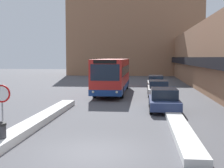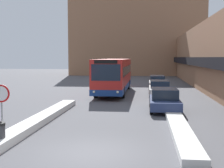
{
  "view_description": "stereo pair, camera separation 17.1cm",
  "coord_description": "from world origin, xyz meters",
  "px_view_note": "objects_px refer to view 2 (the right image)",
  "views": [
    {
      "loc": [
        1.86,
        -10.93,
        3.48
      ],
      "look_at": [
        0.09,
        6.49,
        1.98
      ],
      "focal_mm": 50.0,
      "sensor_mm": 36.0,
      "label": 1
    },
    {
      "loc": [
        2.04,
        -10.91,
        3.48
      ],
      "look_at": [
        0.09,
        6.49,
        1.98
      ],
      "focal_mm": 50.0,
      "sensor_mm": 36.0,
      "label": 2
    }
  ],
  "objects_px": {
    "parked_car_front": "(164,100)",
    "stop_sign": "(1,100)",
    "city_bus": "(114,75)",
    "parked_car_back": "(157,82)",
    "parked_car_middle": "(160,88)"
  },
  "relations": [
    {
      "from": "parked_car_middle",
      "to": "parked_car_back",
      "type": "bearing_deg",
      "value": 90.0
    },
    {
      "from": "city_bus",
      "to": "parked_car_back",
      "type": "xyz_separation_m",
      "value": [
        4.35,
        4.78,
        -1.06
      ]
    },
    {
      "from": "parked_car_front",
      "to": "stop_sign",
      "type": "xyz_separation_m",
      "value": [
        -7.32,
        -7.92,
        0.96
      ]
    },
    {
      "from": "city_bus",
      "to": "parked_car_middle",
      "type": "relative_size",
      "value": 2.69
    },
    {
      "from": "parked_car_front",
      "to": "stop_sign",
      "type": "bearing_deg",
      "value": -132.76
    },
    {
      "from": "parked_car_middle",
      "to": "stop_sign",
      "type": "distance_m",
      "value": 17.56
    },
    {
      "from": "city_bus",
      "to": "stop_sign",
      "type": "xyz_separation_m",
      "value": [
        -2.97,
        -17.62,
        -0.1
      ]
    },
    {
      "from": "parked_car_front",
      "to": "parked_car_back",
      "type": "xyz_separation_m",
      "value": [
        -0.0,
        14.48,
        -0.0
      ]
    },
    {
      "from": "city_bus",
      "to": "parked_car_back",
      "type": "height_order",
      "value": "city_bus"
    },
    {
      "from": "parked_car_middle",
      "to": "city_bus",
      "type": "bearing_deg",
      "value": 158.78
    },
    {
      "from": "city_bus",
      "to": "parked_car_middle",
      "type": "xyz_separation_m",
      "value": [
        4.35,
        -1.69,
        -1.08
      ]
    },
    {
      "from": "city_bus",
      "to": "stop_sign",
      "type": "relative_size",
      "value": 5.33
    },
    {
      "from": "city_bus",
      "to": "parked_car_back",
      "type": "bearing_deg",
      "value": 47.7
    },
    {
      "from": "parked_car_front",
      "to": "parked_car_back",
      "type": "distance_m",
      "value": 14.48
    },
    {
      "from": "city_bus",
      "to": "parked_car_front",
      "type": "height_order",
      "value": "city_bus"
    }
  ]
}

